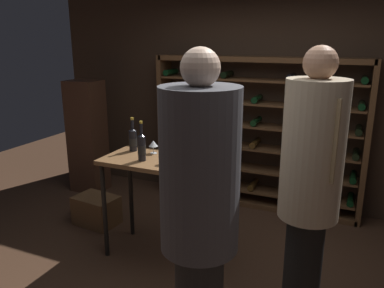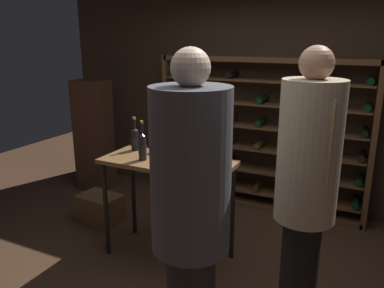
{
  "view_description": "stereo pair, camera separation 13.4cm",
  "coord_description": "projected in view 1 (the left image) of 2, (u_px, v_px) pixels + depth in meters",
  "views": [
    {
      "loc": [
        1.06,
        -2.69,
        2.07
      ],
      "look_at": [
        -0.24,
        0.28,
        1.17
      ],
      "focal_mm": 35.65,
      "sensor_mm": 36.0,
      "label": 1
    },
    {
      "loc": [
        1.18,
        -2.63,
        2.07
      ],
      "look_at": [
        -0.24,
        0.28,
        1.17
      ],
      "focal_mm": 35.65,
      "sensor_mm": 36.0,
      "label": 2
    }
  ],
  "objects": [
    {
      "name": "ground_plane",
      "position": [
        205.0,
        283.0,
        3.34
      ],
      "size": [
        10.05,
        10.05,
        0.0
      ],
      "primitive_type": "plane",
      "color": "#472D1E"
    },
    {
      "name": "back_wall",
      "position": [
        266.0,
        93.0,
        4.74
      ],
      "size": [
        5.9,
        0.1,
        2.84
      ],
      "primitive_type": "cube",
      "color": "#3D2B1E",
      "rests_on": "ground"
    },
    {
      "name": "wine_rack",
      "position": [
        256.0,
        135.0,
        4.71
      ],
      "size": [
        2.58,
        0.32,
        1.87
      ],
      "color": "brown",
      "rests_on": "ground"
    },
    {
      "name": "tasting_table",
      "position": [
        167.0,
        173.0,
        3.53
      ],
      "size": [
        1.23,
        0.56,
        0.99
      ],
      "color": "brown",
      "rests_on": "ground"
    },
    {
      "name": "person_guest_khaki",
      "position": [
        200.0,
        208.0,
        2.2
      ],
      "size": [
        0.46,
        0.46,
        2.03
      ],
      "rotation": [
        0.0,
        0.0,
        -0.13
      ],
      "color": "#262626",
      "rests_on": "ground"
    },
    {
      "name": "person_bystander_red_print",
      "position": [
        310.0,
        181.0,
        2.59
      ],
      "size": [
        0.41,
        0.41,
        2.03
      ],
      "rotation": [
        0.0,
        0.0,
        -0.7
      ],
      "color": "black",
      "rests_on": "ground"
    },
    {
      "name": "wine_crate",
      "position": [
        97.0,
        210.0,
        4.38
      ],
      "size": [
        0.52,
        0.39,
        0.33
      ],
      "primitive_type": "cube",
      "rotation": [
        0.0,
        0.0,
        -0.12
      ],
      "color": "brown",
      "rests_on": "ground"
    },
    {
      "name": "display_cabinet",
      "position": [
        87.0,
        137.0,
        5.23
      ],
      "size": [
        0.44,
        0.36,
        1.54
      ],
      "primitive_type": "cube",
      "color": "#4C2D1E",
      "rests_on": "ground"
    },
    {
      "name": "wine_bottle_gold_foil",
      "position": [
        142.0,
        147.0,
        3.46
      ],
      "size": [
        0.07,
        0.07,
        0.37
      ],
      "color": "black",
      "rests_on": "tasting_table"
    },
    {
      "name": "wine_bottle_green_slim",
      "position": [
        133.0,
        139.0,
        3.77
      ],
      "size": [
        0.08,
        0.08,
        0.34
      ],
      "color": "black",
      "rests_on": "tasting_table"
    },
    {
      "name": "wine_glass_stemmed_center",
      "position": [
        164.0,
        153.0,
        3.37
      ],
      "size": [
        0.07,
        0.07,
        0.14
      ],
      "color": "silver",
      "rests_on": "tasting_table"
    },
    {
      "name": "wine_glass_stemmed_right",
      "position": [
        153.0,
        144.0,
        3.69
      ],
      "size": [
        0.09,
        0.09,
        0.13
      ],
      "color": "silver",
      "rests_on": "tasting_table"
    }
  ]
}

